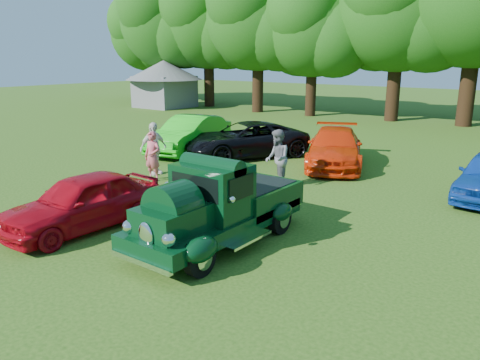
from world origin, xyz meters
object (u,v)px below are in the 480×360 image
Objects in this scene: spectator_grey at (277,159)px; spectator_white at (153,148)px; back_car_orange at (335,148)px; back_car_lime at (190,134)px; hero_pickup at (219,208)px; gazebo at (164,78)px; back_car_black at (245,140)px; red_convertible at (83,202)px; spectator_pink at (152,156)px.

spectator_white is (-4.53, -1.26, 0.00)m from spectator_grey.
spectator_white reaches higher than spectator_grey.
spectator_grey reaches higher than back_car_orange.
spectator_white is at bearing -76.88° from back_car_lime.
hero_pickup is 0.98× the size of back_car_lime.
hero_pickup reaches higher than back_car_lime.
back_car_orange is 3.98m from spectator_grey.
spectator_white is 23.82m from gazebo.
spectator_white is 0.30× the size of gazebo.
hero_pickup is 8.88m from back_car_orange.
back_car_black is at bearing 2.77° from back_car_lime.
hero_pickup is at bearing -112.90° from spectator_white.
gazebo is at bearing -167.77° from spectator_grey.
red_convertible is 0.77× the size of back_car_black.
hero_pickup is 0.76× the size of gazebo.
spectator_white is (-6.04, 3.54, 0.14)m from hero_pickup.
red_convertible is 4.79m from spectator_pink.
spectator_white is (1.76, -3.81, 0.15)m from back_car_lime.
spectator_pink is 0.27× the size of gazebo.
back_car_orange is 7.01m from spectator_white.
spectator_grey is (-1.51, 4.80, 0.14)m from hero_pickup.
back_car_black is at bearing 79.73° from spectator_pink.
hero_pickup is 3.55m from red_convertible.
hero_pickup is 9.57m from back_car_black.
back_car_black is 4.91m from spectator_grey.
spectator_pink is at bearing 151.80° from hero_pickup.
spectator_pink is 24.73m from gazebo.
spectator_grey reaches higher than red_convertible.
back_car_lime is 0.92× the size of back_car_black.
hero_pickup is 5.03m from spectator_grey.
spectator_pink is 4.33m from spectator_grey.
red_convertible is at bearing -71.73° from spectator_pink.
back_car_black is at bearing -3.03° from spectator_white.
spectator_pink is at bearing -127.74° from spectator_white.
red_convertible is 0.84× the size of back_car_lime.
back_car_lime is at bearing 136.69° from hero_pickup.
spectator_white is at bearing -116.21° from spectator_grey.
gazebo is (-21.36, 15.53, 1.44)m from spectator_grey.
back_car_black is at bearing -34.86° from gazebo.
spectator_pink is 0.90× the size of spectator_grey.
spectator_white reaches higher than red_convertible.
spectator_grey is at bearing 107.42° from hero_pickup.
back_car_black is at bearing 166.58° from back_car_orange.
back_car_black is 2.80× the size of spectator_white.
spectator_white reaches higher than back_car_black.
back_car_lime is at bearing 110.18° from spectator_pink.
hero_pickup is at bearing -36.36° from spectator_pink.
spectator_pink reaches higher than back_car_black.
gazebo is (-21.49, 11.55, 1.67)m from back_car_orange.
back_car_black is 3.90m from back_car_orange.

